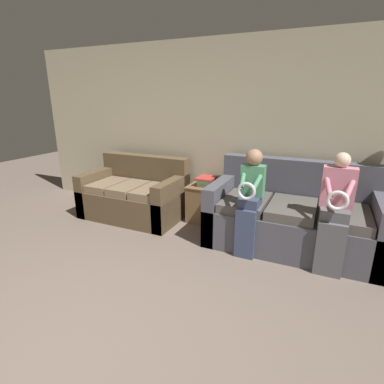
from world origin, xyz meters
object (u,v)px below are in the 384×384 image
(child_left_seated, at_px, (250,197))
(side_shelf, at_px, (206,202))
(child_right_seated, at_px, (335,210))
(book_stack, at_px, (206,181))
(couch_main, at_px, (292,218))
(couch_side, at_px, (135,196))

(child_left_seated, bearing_deg, side_shelf, 139.24)
(child_right_seated, height_order, side_shelf, child_right_seated)
(book_stack, bearing_deg, couch_main, -12.42)
(couch_main, relative_size, side_shelf, 3.64)
(couch_main, relative_size, child_right_seated, 1.58)
(couch_side, distance_m, side_shelf, 1.10)
(side_shelf, bearing_deg, child_left_seated, -40.76)
(couch_side, relative_size, child_left_seated, 1.22)
(couch_main, xyz_separation_m, child_left_seated, (-0.44, -0.43, 0.34))
(child_left_seated, relative_size, child_right_seated, 0.98)
(couch_main, height_order, book_stack, couch_main)
(book_stack, bearing_deg, child_left_seated, -40.88)
(couch_side, height_order, side_shelf, couch_side)
(couch_main, height_order, couch_side, couch_main)
(side_shelf, height_order, book_stack, book_stack)
(child_right_seated, bearing_deg, child_left_seated, 179.90)
(couch_main, distance_m, couch_side, 2.32)
(side_shelf, xyz_separation_m, book_stack, (0.01, -0.01, 0.33))
(couch_side, bearing_deg, side_shelf, 14.68)
(couch_main, relative_size, couch_side, 1.32)
(child_left_seated, height_order, side_shelf, child_left_seated)
(child_left_seated, distance_m, book_stack, 1.08)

